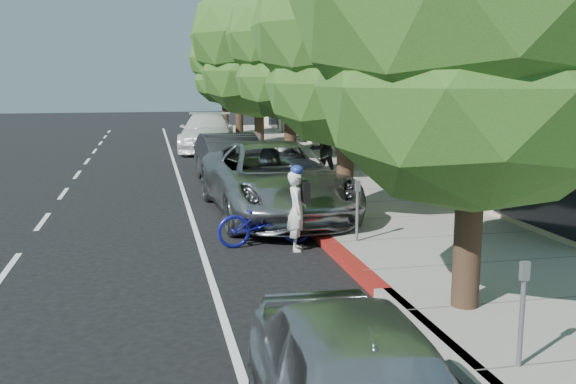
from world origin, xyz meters
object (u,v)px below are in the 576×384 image
object	(u,v)px
street_tree_2	(290,39)
dark_sedan	(231,159)
street_tree_0	(480,1)
street_tree_1	(347,32)
pedestrian	(323,149)
street_tree_3	(259,39)
dark_suv_far	(204,126)
bicycle	(266,220)
cyclist	(297,211)
white_pickup	(207,132)
street_tree_5	(225,60)
silver_suv	(274,180)
street_tree_4	(238,48)

from	to	relation	value
street_tree_2	dark_sedan	size ratio (longest dim) A/B	1.49
street_tree_0	street_tree_1	size ratio (longest dim) A/B	1.03
pedestrian	street_tree_3	bearing A→B (deg)	-85.61
street_tree_3	dark_suv_far	world-z (taller)	street_tree_3
bicycle	street_tree_0	bearing A→B (deg)	-159.66
cyclist	pedestrian	xyz separation A→B (m)	(2.88, 8.54, 0.28)
street_tree_3	bicycle	world-z (taller)	street_tree_3
street_tree_3	cyclist	size ratio (longest dim) A/B	5.13
cyclist	white_pickup	xyz separation A→B (m)	(-0.12, 18.90, 0.08)
street_tree_2	bicycle	size ratio (longest dim) A/B	3.64
street_tree_5	pedestrian	size ratio (longest dim) A/B	3.88
dark_suv_far	pedestrian	xyz separation A→B (m)	(2.68, -16.14, 0.28)
cyclist	bicycle	distance (m)	0.79
silver_suv	dark_suv_far	world-z (taller)	silver_suv
street_tree_0	street_tree_3	bearing A→B (deg)	90.00
dark_sedan	white_pickup	world-z (taller)	white_pickup
street_tree_0	silver_suv	distance (m)	8.42
bicycle	street_tree_2	bearing A→B (deg)	-20.99
bicycle	dark_sedan	distance (m)	8.12
street_tree_2	street_tree_3	world-z (taller)	street_tree_3
street_tree_4	pedestrian	distance (m)	12.07
street_tree_1	street_tree_5	size ratio (longest dim) A/B	0.99
dark_suv_far	pedestrian	distance (m)	16.36
cyclist	silver_suv	distance (m)	3.41
street_tree_4	bicycle	bearing A→B (deg)	-96.33
street_tree_3	pedestrian	distance (m)	6.79
street_tree_2	cyclist	distance (m)	8.95
street_tree_2	bicycle	bearing A→B (deg)	-106.21
street_tree_2	white_pickup	world-z (taller)	street_tree_2
street_tree_1	cyclist	xyz separation A→B (m)	(-1.60, -1.90, -3.69)
street_tree_2	pedestrian	world-z (taller)	street_tree_2
dark_suv_far	street_tree_5	bearing A→B (deg)	40.02
street_tree_3	bicycle	xyz separation A→B (m)	(-2.15, -13.41, -4.52)
dark_sedan	dark_suv_far	xyz separation A→B (m)	(0.47, 16.07, -0.01)
street_tree_3	dark_sedan	xyz separation A→B (m)	(-1.87, -5.29, -4.23)
bicycle	dark_suv_far	size ratio (longest dim) A/B	0.43
silver_suv	pedestrian	xyz separation A→B (m)	(2.68, 5.14, 0.17)
street_tree_5	silver_suv	bearing A→B (deg)	-93.56
street_tree_4	street_tree_0	bearing A→B (deg)	-90.00
street_tree_2	cyclist	xyz separation A→B (m)	(-1.60, -7.90, -3.89)
street_tree_3	pedestrian	world-z (taller)	street_tree_3
street_tree_4	dark_suv_far	xyz separation A→B (m)	(-1.40, 4.78, -4.14)
dark_sedan	street_tree_5	bearing A→B (deg)	79.88
street_tree_5	cyclist	xyz separation A→B (m)	(-1.60, -25.90, -3.75)
street_tree_0	cyclist	size ratio (longest dim) A/B	4.61
bicycle	dark_suv_far	world-z (taller)	dark_suv_far
street_tree_0	street_tree_5	size ratio (longest dim) A/B	1.03
silver_suv	dark_sedan	distance (m)	5.23
street_tree_4	pedestrian	world-z (taller)	street_tree_4
street_tree_2	street_tree_0	bearing A→B (deg)	-90.00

